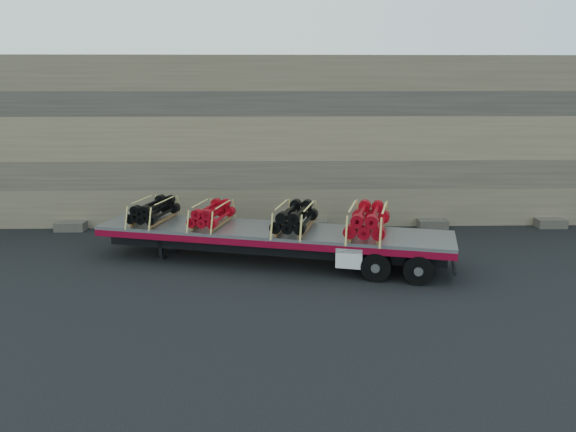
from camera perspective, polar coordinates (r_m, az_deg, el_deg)
name	(u,v)px	position (r m, az deg, el deg)	size (l,w,h in m)	color
ground	(263,265)	(18.85, -2.52, -5.00)	(120.00, 120.00, 0.00)	black
rock_wall	(265,140)	(24.50, -2.35, 7.70)	(44.00, 3.00, 7.00)	#7A6B54
trailer	(272,246)	(18.93, -1.63, -3.02)	(11.88, 2.28, 1.19)	#9D9FA4
bundle_front	(154,211)	(20.19, -13.47, 0.49)	(1.05, 2.10, 0.74)	black
bundle_midfront	(212,215)	(19.32, -7.73, 0.13)	(1.01, 2.02, 0.72)	#A20815
bundle_midrear	(295,218)	(18.48, 0.71, -0.22)	(1.14, 2.28, 0.81)	black
bundle_rear	(368,221)	(18.11, 8.11, -0.53)	(1.24, 2.48, 0.88)	#A20815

